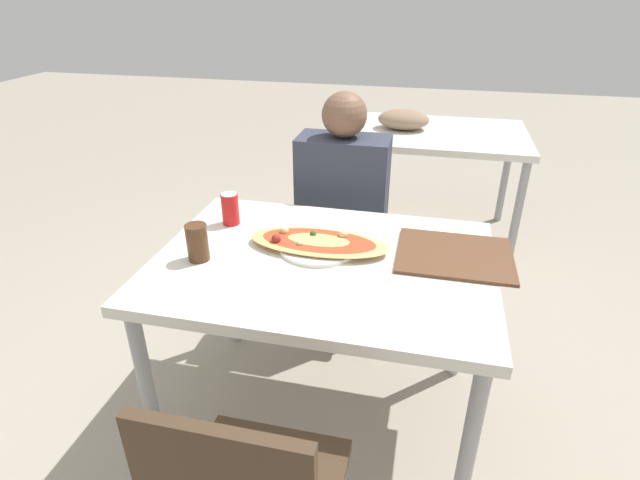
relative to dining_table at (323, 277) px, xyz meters
The scene contains 9 objects.
ground_plane 0.65m from the dining_table, ahead, with size 14.00×14.00×0.00m, color #9E9384.
dining_table is the anchor object (origin of this frame).
chair_far_seated 0.77m from the dining_table, 94.16° to the left, with size 0.40×0.40×0.86m.
person_seated 0.64m from the dining_table, 94.89° to the left, with size 0.41×0.24×1.16m.
pizza_main 0.13m from the dining_table, 115.62° to the left, with size 0.50×0.29×0.06m.
soda_can 0.47m from the dining_table, 155.09° to the left, with size 0.07×0.07×0.12m.
drink_glass 0.45m from the dining_table, 166.86° to the right, with size 0.07×0.07×0.13m.
serving_tray 0.46m from the dining_table, 15.06° to the left, with size 0.39×0.32×0.01m.
background_table 1.77m from the dining_table, 79.89° to the left, with size 1.10×0.80×0.85m.
Camera 1 is at (0.32, -1.44, 1.58)m, focal length 28.00 mm.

